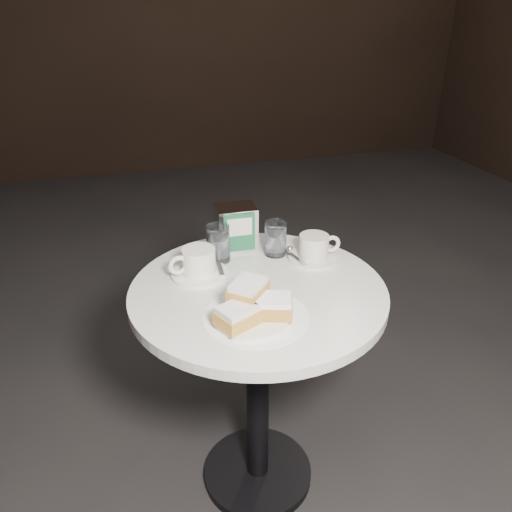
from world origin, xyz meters
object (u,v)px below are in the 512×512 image
at_px(beignet_plate, 252,308).
at_px(coffee_cup_left, 199,264).
at_px(water_glass_left, 218,244).
at_px(napkin_dispenser, 236,228).
at_px(water_glass_right, 275,239).
at_px(coffee_cup_right, 314,249).
at_px(cafe_table, 258,345).

relative_size(beignet_plate, coffee_cup_left, 1.13).
bearing_deg(water_glass_left, napkin_dispenser, 42.10).
relative_size(water_glass_left, napkin_dispenser, 0.80).
bearing_deg(water_glass_right, coffee_cup_right, -32.64).
relative_size(water_glass_right, napkin_dispenser, 0.76).
xyz_separation_m(coffee_cup_left, coffee_cup_right, (0.35, 0.00, -0.00)).
bearing_deg(coffee_cup_right, napkin_dispenser, 148.41).
distance_m(beignet_plate, water_glass_left, 0.33).
relative_size(water_glass_left, water_glass_right, 1.06).
distance_m(coffee_cup_right, water_glass_left, 0.29).
height_order(coffee_cup_right, water_glass_right, water_glass_right).
xyz_separation_m(coffee_cup_right, water_glass_left, (-0.28, 0.07, 0.02)).
distance_m(coffee_cup_left, napkin_dispenser, 0.20).
distance_m(coffee_cup_left, water_glass_right, 0.26).
distance_m(cafe_table, water_glass_right, 0.32).
height_order(cafe_table, beignet_plate, beignet_plate).
relative_size(cafe_table, coffee_cup_right, 4.60).
bearing_deg(beignet_plate, water_glass_right, 63.08).
relative_size(beignet_plate, water_glass_left, 1.89).
height_order(coffee_cup_right, water_glass_left, water_glass_left).
height_order(beignet_plate, coffee_cup_left, beignet_plate).
bearing_deg(cafe_table, beignet_plate, -111.35).
height_order(water_glass_left, napkin_dispenser, napkin_dispenser).
bearing_deg(napkin_dispenser, coffee_cup_right, -31.54).
height_order(coffee_cup_left, water_glass_left, water_glass_left).
distance_m(water_glass_right, napkin_dispenser, 0.13).
xyz_separation_m(coffee_cup_left, water_glass_right, (0.25, 0.07, 0.02)).
xyz_separation_m(water_glass_left, water_glass_right, (0.17, -0.01, -0.00)).
bearing_deg(napkin_dispenser, water_glass_right, -32.57).
bearing_deg(cafe_table, napkin_dispenser, 89.60).
relative_size(coffee_cup_right, napkin_dispenser, 1.16).
distance_m(beignet_plate, napkin_dispenser, 0.40).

